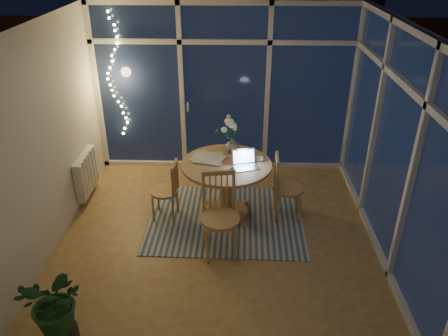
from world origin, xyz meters
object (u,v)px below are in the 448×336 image
Objects in this scene: dining_table at (226,190)px; laptop at (246,160)px; flower_vase at (232,145)px; chair_left at (164,190)px; potted_plant at (58,312)px; chair_right at (288,187)px; chair_front at (220,217)px.

dining_table is 0.58m from laptop.
laptop is at bearing -67.60° from flower_vase.
chair_left reaches higher than dining_table.
laptop reaches higher than potted_plant.
dining_table is at bearing 91.00° from chair_right.
chair_right is 1.22× the size of potted_plant.
chair_left is 1.11× the size of potted_plant.
laptop is (-0.56, -0.09, 0.45)m from chair_right.
dining_table is 1.39× the size of chair_left.
flower_vase is at bearing 76.39° from chair_front.
chair_right reaches higher than dining_table.
laptop is 2.73m from potted_plant.
chair_front is 3.42× the size of laptop.
chair_front is (-0.86, -0.80, 0.06)m from chair_right.
chair_front is 4.99× the size of flower_vase.
chair_right is at bearing -6.54° from laptop.
potted_plant is at bearing 135.30° from chair_right.
laptop is at bearing 49.94° from potted_plant.
chair_front is at bearing -93.33° from dining_table.
dining_table is 1.12× the size of chair_front.
laptop is at bearing 92.76° from chair_left.
flower_vase reaches higher than chair_left.
chair_left is 1.17m from laptop.
dining_table is 1.26× the size of chair_right.
chair_right is 0.73m from laptop.
dining_table is 3.82× the size of laptop.
chair_front is at bearing -128.56° from laptop.
flower_vase is (0.88, 0.40, 0.48)m from chair_left.
laptop is (0.25, -0.11, 0.51)m from dining_table.
laptop is 0.48m from flower_vase.
chair_front is at bearing 50.81° from chair_left.
chair_left is 0.91× the size of chair_right.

